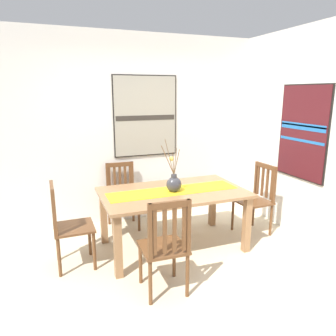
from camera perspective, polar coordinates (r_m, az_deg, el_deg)
name	(u,v)px	position (r m, az deg, el deg)	size (l,w,h in m)	color
ground_plane	(190,280)	(3.51, 3.95, -19.46)	(6.40, 6.40, 0.03)	beige
wall_back	(138,130)	(4.73, -5.34, 6.85)	(6.40, 0.12, 2.70)	silver
dining_table	(173,199)	(3.87, 0.94, -5.55)	(1.72, 1.01, 0.73)	#8E6642
table_runner	(173,191)	(3.84, 0.94, -4.10)	(1.58, 0.36, 0.01)	gold
centerpiece_vase	(174,183)	(3.76, 1.05, -2.73)	(0.25, 0.22, 0.66)	#333338
chair_0	(165,245)	(3.04, -0.53, -13.71)	(0.43, 0.43, 0.98)	brown
chair_1	(256,198)	(4.48, 15.55, -5.19)	(0.45, 0.45, 0.95)	brown
chair_2	(67,224)	(3.65, -17.60, -9.56)	(0.42, 0.42, 0.96)	brown
chair_3	(122,194)	(4.57, -8.23, -4.58)	(0.43, 0.43, 0.91)	brown
painting_on_back_wall	(145,116)	(4.67, -4.09, 9.25)	(0.94, 0.05, 1.16)	black
painting_on_side_wall	(303,132)	(4.42, 23.07, 5.90)	(0.05, 0.81, 1.20)	black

